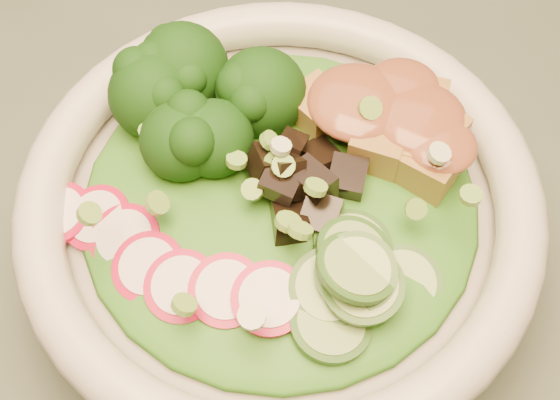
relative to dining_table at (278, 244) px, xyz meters
The scene contains 10 objects.
dining_table is the anchor object (origin of this frame).
salad_bowl 0.17m from the dining_table, 59.84° to the right, with size 0.27×0.27×0.07m.
lettuce_bed 0.19m from the dining_table, 59.84° to the right, with size 0.21×0.21×0.02m, color #236816.
broccoli_florets 0.20m from the dining_table, 124.86° to the right, with size 0.08×0.07×0.04m, color black, non-canonical shape.
radish_slices 0.22m from the dining_table, 85.76° to the right, with size 0.11×0.04×0.02m, color #AE0D32, non-canonical shape.
cucumber_slices 0.23m from the dining_table, 43.10° to the right, with size 0.07×0.07×0.04m, color #9ABD69, non-canonical shape.
mushroom_heap 0.20m from the dining_table, 50.48° to the right, with size 0.07×0.07×0.04m, color black, non-canonical shape.
tofu_cubes 0.20m from the dining_table, ahead, with size 0.09×0.06×0.04m, color olive, non-canonical shape.
peanut_sauce 0.21m from the dining_table, ahead, with size 0.07×0.06×0.02m, color brown.
scallion_garnish 0.21m from the dining_table, 59.84° to the right, with size 0.19×0.19×0.02m, color #689C37, non-canonical shape.
Camera 1 is at (0.14, -0.24, 1.15)m, focal length 50.00 mm.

